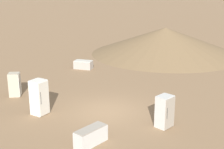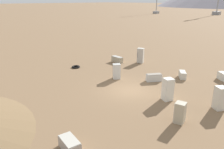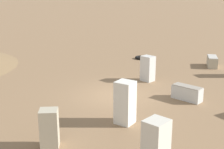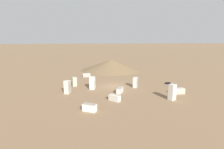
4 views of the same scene
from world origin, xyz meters
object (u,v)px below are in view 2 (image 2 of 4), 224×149
power_pylon_1 (157,1)px  discarded_fridge_5 (220,98)px  discarded_fridge_7 (154,78)px  discarded_fridge_8 (70,145)px  scrap_tire (76,67)px  discarded_fridge_0 (117,59)px  discarded_fridge_9 (180,113)px  discarded_fridge_4 (140,56)px  discarded_fridge_6 (182,75)px  discarded_fridge_1 (168,89)px  discarded_fridge_2 (117,71)px  discarded_fridge_3 (224,77)px

power_pylon_1 → discarded_fridge_5: size_ratio=12.82×
discarded_fridge_7 → discarded_fridge_8: bearing=-42.1°
discarded_fridge_7 → scrap_tire: 9.79m
discarded_fridge_0 → discarded_fridge_9: (-7.99, -13.21, 0.35)m
discarded_fridge_4 → discarded_fridge_6: bearing=144.1°
discarded_fridge_1 → discarded_fridge_7: size_ratio=1.17×
discarded_fridge_6 → discarded_fridge_7: bearing=24.8°
discarded_fridge_5 → discarded_fridge_0: bearing=108.5°
discarded_fridge_1 → discarded_fridge_7: 4.43m
discarded_fridge_2 → discarded_fridge_7: 3.86m
power_pylon_1 → discarded_fridge_6: bearing=-145.0°
discarded_fridge_4 → discarded_fridge_9: 14.70m
scrap_tire → discarded_fridge_7: bearing=-73.6°
discarded_fridge_1 → discarded_fridge_9: size_ratio=1.28×
discarded_fridge_5 → scrap_tire: size_ratio=1.81×
power_pylon_1 → discarded_fridge_8: 127.94m
discarded_fridge_2 → discarded_fridge_4: (6.55, 1.91, 0.18)m
discarded_fridge_7 → scrap_tire: size_ratio=1.61×
discarded_fridge_3 → discarded_fridge_6: 4.05m
discarded_fridge_2 → discarded_fridge_7: bearing=-18.6°
discarded_fridge_8 → scrap_tire: 15.49m
discarded_fridge_6 → discarded_fridge_3: bearing=178.6°
power_pylon_1 → scrap_tire: 113.61m
discarded_fridge_2 → scrap_tire: (-0.67, 6.17, -0.69)m
power_pylon_1 → discarded_fridge_1: (-99.50, -67.34, -6.22)m
scrap_tire → discarded_fridge_0: bearing=-19.8°
discarded_fridge_0 → discarded_fridge_9: discarded_fridge_9 is taller
discarded_fridge_1 → discarded_fridge_8: 9.36m
discarded_fridge_8 → discarded_fridge_1: bearing=-172.3°
discarded_fridge_1 → discarded_fridge_2: size_ratio=1.19×
discarded_fridge_7 → discarded_fridge_4: bearing=173.9°
discarded_fridge_8 → discarded_fridge_7: bearing=-156.5°
discarded_fridge_0 → discarded_fridge_8: bearing=39.3°
discarded_fridge_8 → discarded_fridge_2: bearing=-138.8°
discarded_fridge_6 → discarded_fridge_8: bearing=58.7°
power_pylon_1 → discarded_fridge_3: power_pylon_1 is taller
discarded_fridge_1 → discarded_fridge_3: discarded_fridge_1 is taller
discarded_fridge_8 → discarded_fridge_9: 7.40m
discarded_fridge_6 → discarded_fridge_1: bearing=70.1°
discarded_fridge_6 → discarded_fridge_2: bearing=10.0°
discarded_fridge_0 → discarded_fridge_7: discarded_fridge_0 is taller
discarded_fridge_1 → discarded_fridge_3: size_ratio=1.25×
discarded_fridge_2 → discarded_fridge_4: discarded_fridge_4 is taller
discarded_fridge_0 → discarded_fridge_6: (0.34, -9.10, -0.03)m
discarded_fridge_4 → discarded_fridge_6: 6.96m
discarded_fridge_1 → discarded_fridge_6: (5.81, 1.66, -0.58)m
power_pylon_1 → discarded_fridge_4: power_pylon_1 is taller
discarded_fridge_1 → discarded_fridge_5: bearing=-44.8°
discarded_fridge_1 → discarded_fridge_7: (2.93, 3.28, -0.56)m
discarded_fridge_2 → discarded_fridge_9: size_ratio=1.08×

